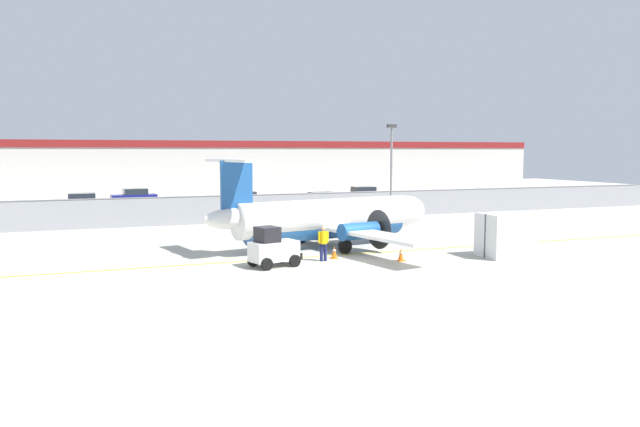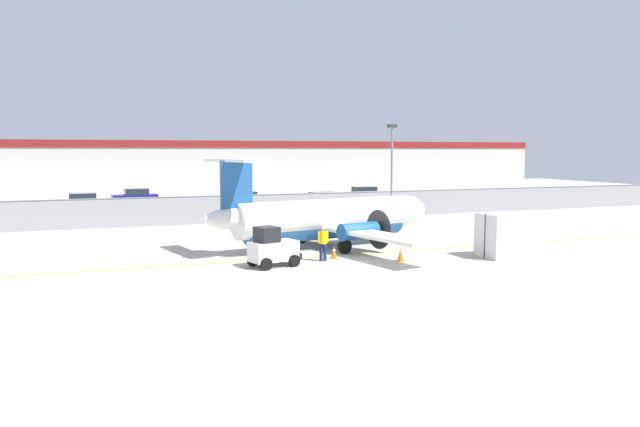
# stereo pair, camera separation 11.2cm
# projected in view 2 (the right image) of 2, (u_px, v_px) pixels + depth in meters

# --- Properties ---
(ground_plane) EXTENTS (140.00, 140.00, 0.01)m
(ground_plane) POSITION_uv_depth(u_px,v_px,m) (348.00, 254.00, 32.17)
(ground_plane) COLOR #B7B2A3
(perimeter_fence) EXTENTS (98.00, 0.10, 2.10)m
(perimeter_fence) POSITION_uv_depth(u_px,v_px,m) (263.00, 207.00, 46.90)
(perimeter_fence) COLOR gray
(perimeter_fence) RESTS_ON ground
(parking_lot_strip) EXTENTS (98.00, 17.00, 0.12)m
(parking_lot_strip) POSITION_uv_depth(u_px,v_px,m) (228.00, 208.00, 57.67)
(parking_lot_strip) COLOR #38383A
(parking_lot_strip) RESTS_ON ground
(background_building) EXTENTS (91.00, 8.10, 6.50)m
(background_building) POSITION_uv_depth(u_px,v_px,m) (193.00, 168.00, 74.50)
(background_building) COLOR beige
(background_building) RESTS_ON ground
(commuter_airplane) EXTENTS (14.13, 16.01, 4.92)m
(commuter_airplane) POSITION_uv_depth(u_px,v_px,m) (330.00, 218.00, 34.44)
(commuter_airplane) COLOR white
(commuter_airplane) RESTS_ON ground
(baggage_tug) EXTENTS (2.53, 1.86, 1.88)m
(baggage_tug) POSITION_uv_depth(u_px,v_px,m) (272.00, 248.00, 28.68)
(baggage_tug) COLOR silver
(baggage_tug) RESTS_ON ground
(ground_crew_worker) EXTENTS (0.54, 0.35, 1.70)m
(ground_crew_worker) POSITION_uv_depth(u_px,v_px,m) (323.00, 242.00, 30.14)
(ground_crew_worker) COLOR #191E4C
(ground_crew_worker) RESTS_ON ground
(cargo_container) EXTENTS (2.50, 2.12, 2.20)m
(cargo_container) POSITION_uv_depth(u_px,v_px,m) (506.00, 235.00, 31.33)
(cargo_container) COLOR silver
(cargo_container) RESTS_ON ground
(traffic_cone_near_left) EXTENTS (0.36, 0.36, 0.64)m
(traffic_cone_near_left) POSITION_uv_depth(u_px,v_px,m) (293.00, 240.00, 35.29)
(traffic_cone_near_left) COLOR orange
(traffic_cone_near_left) RESTS_ON ground
(traffic_cone_near_right) EXTENTS (0.36, 0.36, 0.64)m
(traffic_cone_near_right) POSITION_uv_depth(u_px,v_px,m) (401.00, 255.00, 30.23)
(traffic_cone_near_right) COLOR orange
(traffic_cone_near_right) RESTS_ON ground
(traffic_cone_far_left) EXTENTS (0.36, 0.36, 0.64)m
(traffic_cone_far_left) POSITION_uv_depth(u_px,v_px,m) (334.00, 252.00, 30.91)
(traffic_cone_far_left) COLOR orange
(traffic_cone_far_left) RESTS_ON ground
(parked_car_0) EXTENTS (4.20, 2.00, 1.58)m
(parked_car_0) POSITION_uv_depth(u_px,v_px,m) (81.00, 202.00, 53.75)
(parked_car_0) COLOR red
(parked_car_0) RESTS_ON parking_lot_strip
(parked_car_1) EXTENTS (4.30, 2.21, 1.58)m
(parked_car_1) POSITION_uv_depth(u_px,v_px,m) (135.00, 197.00, 60.18)
(parked_car_1) COLOR navy
(parked_car_1) RESTS_ON parking_lot_strip
(parked_car_2) EXTENTS (4.31, 2.24, 1.58)m
(parked_car_2) POSITION_uv_depth(u_px,v_px,m) (243.00, 201.00, 55.74)
(parked_car_2) COLOR gray
(parked_car_2) RESTS_ON parking_lot_strip
(parked_car_3) EXTENTS (4.36, 2.37, 1.58)m
(parked_car_3) POSITION_uv_depth(u_px,v_px,m) (322.00, 201.00, 55.24)
(parked_car_3) COLOR red
(parked_car_3) RESTS_ON parking_lot_strip
(parked_car_4) EXTENTS (4.23, 2.05, 1.58)m
(parked_car_4) POSITION_uv_depth(u_px,v_px,m) (365.00, 194.00, 63.54)
(parked_car_4) COLOR #B28C19
(parked_car_4) RESTS_ON parking_lot_strip
(apron_light_pole) EXTENTS (0.70, 0.30, 7.27)m
(apron_light_pole) POSITION_uv_depth(u_px,v_px,m) (392.00, 165.00, 46.10)
(apron_light_pole) COLOR slate
(apron_light_pole) RESTS_ON ground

